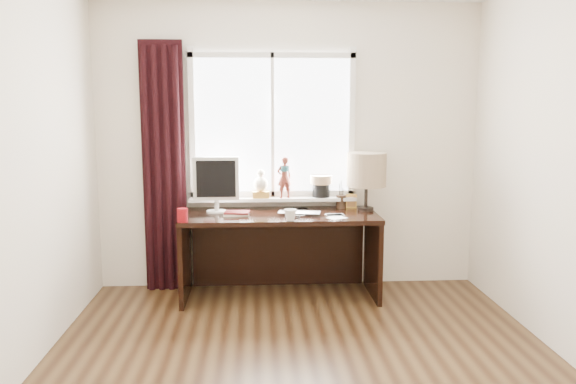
{
  "coord_description": "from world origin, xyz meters",
  "views": [
    {
      "loc": [
        -0.3,
        -3.16,
        1.69
      ],
      "look_at": [
        -0.05,
        1.25,
        1.0
      ],
      "focal_mm": 35.0,
      "sensor_mm": 36.0,
      "label": 1
    }
  ],
  "objects": [
    {
      "name": "brush_holder",
      "position": [
        0.47,
        1.86,
        0.81
      ],
      "size": [
        0.09,
        0.09,
        0.25
      ],
      "color": "black",
      "rests_on": "desk"
    },
    {
      "name": "wall_back",
      "position": [
        0.0,
        2.0,
        1.3
      ],
      "size": [
        3.5,
        0.0,
        2.6
      ],
      "primitive_type": "cube",
      "rotation": [
        1.57,
        0.0,
        0.0
      ],
      "color": "silver",
      "rests_on": "ground"
    },
    {
      "name": "desk",
      "position": [
        -0.1,
        1.73,
        0.51
      ],
      "size": [
        1.7,
        0.7,
        0.75
      ],
      "color": "black",
      "rests_on": "floor"
    },
    {
      "name": "loose_papers",
      "position": [
        0.37,
        1.5,
        0.75
      ],
      "size": [
        0.19,
        0.28,
        0.0
      ],
      "color": "white",
      "rests_on": "desk"
    },
    {
      "name": "monitor",
      "position": [
        -0.65,
        1.72,
        1.03
      ],
      "size": [
        0.4,
        0.18,
        0.49
      ],
      "color": "beige",
      "rests_on": "desk"
    },
    {
      "name": "table_lamp",
      "position": [
        0.68,
        1.73,
        1.11
      ],
      "size": [
        0.35,
        0.35,
        0.52
      ],
      "color": "black",
      "rests_on": "desk"
    },
    {
      "name": "icon_frame",
      "position": [
        0.57,
        1.86,
        0.81
      ],
      "size": [
        0.1,
        0.04,
        0.13
      ],
      "color": "gold",
      "rests_on": "desk"
    },
    {
      "name": "wall_front",
      "position": [
        0.0,
        -2.0,
        1.3
      ],
      "size": [
        3.5,
        0.0,
        2.6
      ],
      "primitive_type": "cube",
      "rotation": [
        1.57,
        0.0,
        0.0
      ],
      "color": "silver",
      "rests_on": "ground"
    },
    {
      "name": "curtain",
      "position": [
        -1.13,
        1.91,
        1.12
      ],
      "size": [
        0.38,
        0.09,
        2.25
      ],
      "color": "black",
      "rests_on": "floor"
    },
    {
      "name": "notebook_stack",
      "position": [
        -0.48,
        1.59,
        0.77
      ],
      "size": [
        0.24,
        0.18,
        0.03
      ],
      "color": "beige",
      "rests_on": "desk"
    },
    {
      "name": "red_cup",
      "position": [
        -0.9,
        1.33,
        0.81
      ],
      "size": [
        0.08,
        0.08,
        0.11
      ],
      "primitive_type": "cylinder",
      "color": "maroon",
      "rests_on": "desk"
    },
    {
      "name": "window",
      "position": [
        -0.15,
        1.95,
        1.3
      ],
      "size": [
        1.52,
        0.2,
        1.4
      ],
      "color": "white",
      "rests_on": "ground"
    },
    {
      "name": "laptop",
      "position": [
        0.07,
        1.56,
        0.76
      ],
      "size": [
        0.4,
        0.29,
        0.03
      ],
      "primitive_type": "imported",
      "rotation": [
        0.0,
        0.0,
        -0.18
      ],
      "color": "silver",
      "rests_on": "desk"
    },
    {
      "name": "mug",
      "position": [
        -0.03,
        1.33,
        0.8
      ],
      "size": [
        0.14,
        0.14,
        0.1
      ],
      "primitive_type": "imported",
      "rotation": [
        0.0,
        0.0,
        0.86
      ],
      "color": "white",
      "rests_on": "desk"
    },
    {
      "name": "desk_cables",
      "position": [
        0.06,
        1.61,
        0.75
      ],
      "size": [
        0.25,
        0.51,
        0.01
      ],
      "color": "black",
      "rests_on": "desk"
    }
  ]
}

